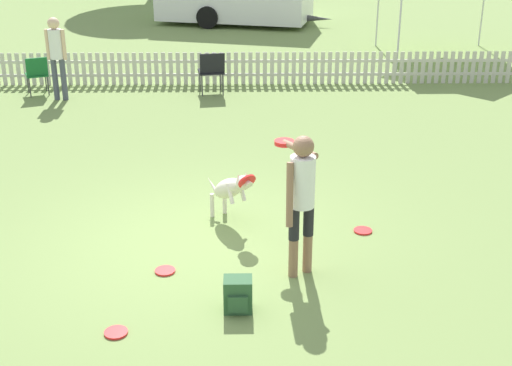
# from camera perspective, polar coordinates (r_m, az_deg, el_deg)

# --- Properties ---
(ground_plane) EXTENTS (240.00, 240.00, 0.00)m
(ground_plane) POSITION_cam_1_polar(r_m,az_deg,el_deg) (8.94, -5.14, -4.87)
(ground_plane) COLOR olive
(handler_person) EXTENTS (0.47, 1.10, 1.67)m
(handler_person) POSITION_cam_1_polar(r_m,az_deg,el_deg) (7.84, 3.61, -0.47)
(handler_person) COLOR #8C664C
(handler_person) RESTS_ON ground_plane
(leaping_dog) EXTENTS (0.70, 1.01, 0.85)m
(leaping_dog) POSITION_cam_1_polar(r_m,az_deg,el_deg) (9.21, -2.06, -0.42)
(leaping_dog) COLOR beige
(leaping_dog) RESTS_ON ground_plane
(frisbee_near_handler) EXTENTS (0.24, 0.24, 0.02)m
(frisbee_near_handler) POSITION_cam_1_polar(r_m,az_deg,el_deg) (9.30, 8.55, -3.79)
(frisbee_near_handler) COLOR red
(frisbee_near_handler) RESTS_ON ground_plane
(frisbee_near_dog) EXTENTS (0.24, 0.24, 0.02)m
(frisbee_near_dog) POSITION_cam_1_polar(r_m,az_deg,el_deg) (7.38, -11.14, -11.65)
(frisbee_near_dog) COLOR red
(frisbee_near_dog) RESTS_ON ground_plane
(frisbee_midfield) EXTENTS (0.24, 0.24, 0.02)m
(frisbee_midfield) POSITION_cam_1_polar(r_m,az_deg,el_deg) (8.35, -7.28, -6.98)
(frisbee_midfield) COLOR red
(frisbee_midfield) RESTS_ON ground_plane
(backpack_on_grass) EXTENTS (0.30, 0.27, 0.37)m
(backpack_on_grass) POSITION_cam_1_polar(r_m,az_deg,el_deg) (7.51, -1.45, -8.94)
(backpack_on_grass) COLOR #2D5633
(backpack_on_grass) RESTS_ON ground_plane
(picket_fence) EXTENTS (19.76, 0.04, 0.72)m
(picket_fence) POSITION_cam_1_polar(r_m,az_deg,el_deg) (16.04, -3.35, 9.14)
(picket_fence) COLOR beige
(picket_fence) RESTS_ON ground_plane
(folding_chair_blue_left) EXTENTS (0.58, 0.59, 0.83)m
(folding_chair_blue_left) POSITION_cam_1_polar(r_m,az_deg,el_deg) (15.81, -17.13, 8.47)
(folding_chair_blue_left) COLOR #333338
(folding_chair_blue_left) RESTS_ON ground_plane
(folding_chair_center) EXTENTS (0.60, 0.62, 0.91)m
(folding_chair_center) POSITION_cam_1_polar(r_m,az_deg,el_deg) (15.21, -3.58, 9.09)
(folding_chair_center) COLOR #333338
(folding_chair_center) RESTS_ON ground_plane
(spectator_standing) EXTENTS (0.41, 0.27, 1.69)m
(spectator_standing) POSITION_cam_1_polar(r_m,az_deg,el_deg) (15.21, -15.69, 10.18)
(spectator_standing) COLOR #474C5B
(spectator_standing) RESTS_ON ground_plane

